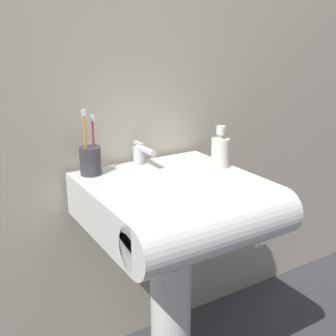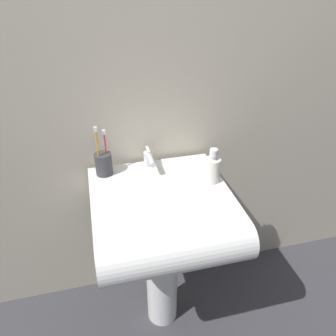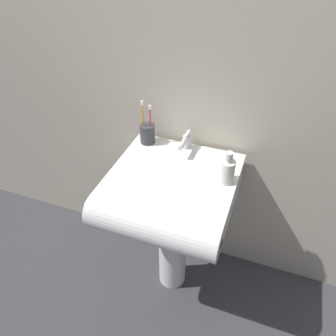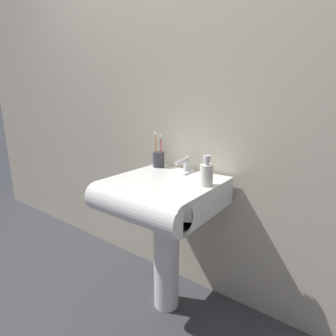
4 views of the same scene
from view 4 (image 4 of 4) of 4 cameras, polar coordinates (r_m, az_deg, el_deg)
The scene contains 7 objects.
ground_plane at distance 1.72m, azimuth -0.34°, elevation -27.35°, with size 6.00×6.00×0.00m, color #38383D.
wall_back at distance 1.53m, azimuth 6.31°, elevation 16.25°, with size 5.00×0.05×2.40m, color #B7AD99.
sink_pedestal at distance 1.54m, azimuth -0.35°, elevation -18.75°, with size 0.14×0.14×0.61m, color white.
sink_basin at distance 1.33m, azimuth -1.82°, elevation -5.94°, with size 0.53×0.55×0.14m.
faucet at distance 1.49m, azimuth 3.74°, elevation 0.90°, with size 0.04×0.14×0.08m.
toothbrush_cup at distance 1.59m, azimuth -2.06°, elevation 2.01°, with size 0.07×0.07×0.22m.
soap_bottle at distance 1.24m, azimuth 8.37°, elevation -1.30°, with size 0.06×0.06×0.14m.
Camera 4 is at (0.78, -1.03, 1.14)m, focal length 28.00 mm.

